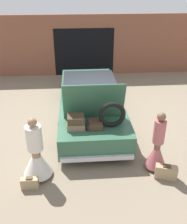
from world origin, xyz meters
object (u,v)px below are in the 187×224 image
Objects in this scene: person_left at (36,157)px; suitcase_beside_left_person at (30,183)px; car at (90,101)px; suitcase_beside_right_person at (166,172)px; person_right at (157,149)px.

suitcase_beside_left_person is at bearing -22.34° from person_left.
person_left is (-1.47, -2.92, -0.02)m from car.
car is 13.56× the size of suitcase_beside_left_person.
suitcase_beside_right_person is at bearing 1.59° from suitcase_beside_left_person.
person_right is 3.16m from suitcase_beside_left_person.
person_left is at bearing 173.71° from suitcase_beside_right_person.
car reaches higher than suitcase_beside_right_person.
car is 3.27m from person_left.
suitcase_beside_left_person is (-0.15, -0.43, -0.43)m from person_left.
person_right is at bearing 109.89° from suitcase_beside_right_person.
person_right is 0.58m from suitcase_beside_right_person.
person_left is at bearing -116.78° from car.
car is 3.66m from suitcase_beside_right_person.
suitcase_beside_left_person is at bearing -115.79° from car.
car is 3.21m from person_right.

